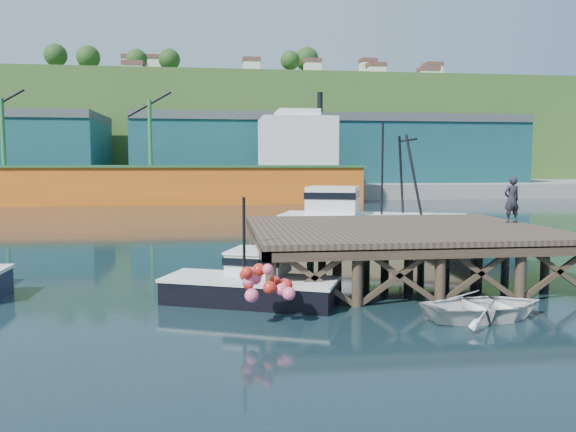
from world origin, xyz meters
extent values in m
plane|color=black|center=(0.00, 0.00, 0.00)|extent=(300.00, 300.00, 0.00)
cube|color=brown|center=(5.50, 0.00, 2.00)|extent=(12.00, 10.00, 0.25)
cube|color=#473828|center=(5.50, -4.85, 1.75)|extent=(12.00, 0.30, 0.35)
cylinder|color=#473828|center=(-0.20, -4.70, 0.80)|extent=(0.36, 0.36, 2.60)
cylinder|color=#473828|center=(-0.20, 4.70, 0.80)|extent=(0.36, 0.36, 2.60)
cylinder|color=#473828|center=(11.20, 4.70, 0.80)|extent=(0.36, 0.36, 2.60)
cube|color=gray|center=(0.00, 70.00, 1.00)|extent=(160.00, 40.00, 2.00)
cube|color=#194E54|center=(0.00, 65.00, 6.50)|extent=(28.00, 16.00, 9.00)
cube|color=#194E54|center=(30.00, 65.00, 6.50)|extent=(30.00, 16.00, 9.00)
cube|color=orange|center=(-12.00, 48.00, 2.20)|extent=(55.00, 9.50, 4.40)
cube|color=#26592D|center=(-12.00, 48.00, 4.50)|extent=(55.50, 10.00, 0.30)
cube|color=silver|center=(8.00, 48.00, 7.50)|extent=(9.00, 9.00, 6.00)
cube|color=silver|center=(8.00, 48.00, 10.80)|extent=(5.00, 7.00, 1.20)
cylinder|color=black|center=(11.00, 48.00, 12.50)|extent=(0.70, 0.70, 2.50)
cube|color=#2D511E|center=(0.00, 100.00, 11.00)|extent=(220.00, 50.00, 22.00)
cube|color=black|center=(-0.83, -3.79, 0.40)|extent=(6.12, 4.07, 0.79)
cube|color=silver|center=(-0.83, -3.79, 0.81)|extent=(6.24, 4.15, 0.11)
cube|color=silver|center=(-0.45, -2.83, 1.19)|extent=(2.47, 2.47, 0.79)
cube|color=black|center=(-0.45, -2.83, 1.37)|extent=(2.61, 2.61, 0.26)
cylinder|color=black|center=(-1.04, -4.33, 2.21)|extent=(0.10, 0.10, 2.83)
sphere|color=#F65A7E|center=(-0.97, -6.26, 0.97)|extent=(0.37, 0.37, 0.37)
sphere|color=#F65A7E|center=(-0.17, -6.08, 1.15)|extent=(0.37, 0.37, 0.37)
sphere|color=red|center=(-0.53, -6.53, 1.32)|extent=(0.37, 0.37, 0.37)
cube|color=beige|center=(6.99, 8.75, 0.85)|extent=(11.00, 6.84, 1.70)
cube|color=silver|center=(6.99, 8.75, 1.75)|extent=(11.24, 7.09, 0.14)
cube|color=silver|center=(4.63, 8.75, 2.55)|extent=(3.55, 3.44, 1.70)
cube|color=black|center=(4.63, 8.75, 2.93)|extent=(3.67, 3.56, 0.38)
cylinder|color=black|center=(7.46, 8.75, 4.25)|extent=(0.12, 0.12, 5.67)
imported|color=silver|center=(6.12, -6.68, 0.40)|extent=(4.13, 3.17, 0.80)
imported|color=black|center=(10.90, 0.66, 3.14)|extent=(0.79, 0.57, 2.03)
camera|label=1|loc=(-1.86, -22.43, 4.65)|focal=35.00mm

